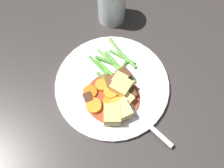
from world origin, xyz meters
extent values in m
plane|color=#383330|center=(0.00, 0.00, 0.00)|extent=(3.00, 3.00, 0.00)
cylinder|color=white|center=(0.00, 0.00, 0.01)|extent=(0.26, 0.26, 0.01)
cylinder|color=#93381E|center=(0.03, -0.01, 0.01)|extent=(0.12, 0.12, 0.00)
cylinder|color=orange|center=(0.05, 0.00, 0.02)|extent=(0.05, 0.05, 0.01)
cylinder|color=orange|center=(0.01, -0.05, 0.02)|extent=(0.04, 0.04, 0.01)
cylinder|color=orange|center=(0.04, -0.01, 0.02)|extent=(0.04, 0.04, 0.01)
cylinder|color=orange|center=(0.05, -0.05, 0.02)|extent=(0.05, 0.05, 0.01)
cylinder|color=orange|center=(0.00, -0.02, 0.02)|extent=(0.03, 0.03, 0.01)
cylinder|color=orange|center=(0.02, -0.01, 0.02)|extent=(0.04, 0.04, 0.01)
cube|color=#DBBC6B|center=(0.02, 0.02, 0.03)|extent=(0.06, 0.06, 0.03)
cube|color=#E5CC7A|center=(0.07, 0.01, 0.03)|extent=(0.04, 0.04, 0.03)
cube|color=#DBBC6B|center=(0.08, -0.02, 0.03)|extent=(0.05, 0.04, 0.03)
cube|color=#DBBC6B|center=(0.00, 0.02, 0.02)|extent=(0.04, 0.04, 0.02)
cube|color=#DBBC6B|center=(0.05, 0.02, 0.02)|extent=(0.03, 0.03, 0.02)
cube|color=brown|center=(0.00, 0.00, 0.02)|extent=(0.03, 0.03, 0.02)
cube|color=#4C2B19|center=(0.02, -0.06, 0.02)|extent=(0.03, 0.02, 0.01)
cube|color=#56331E|center=(0.04, 0.03, 0.02)|extent=(0.03, 0.03, 0.02)
cube|color=#56331E|center=(-0.01, 0.03, 0.02)|extent=(0.04, 0.04, 0.02)
cylinder|color=#4C8E33|center=(-0.03, 0.02, 0.02)|extent=(0.06, 0.05, 0.01)
cylinder|color=#599E38|center=(-0.05, 0.02, 0.02)|extent=(0.07, 0.04, 0.01)
cylinder|color=#66AD42|center=(-0.06, 0.01, 0.02)|extent=(0.07, 0.04, 0.01)
cylinder|color=#4C8E33|center=(-0.01, -0.01, 0.02)|extent=(0.05, 0.04, 0.01)
cylinder|color=#599E38|center=(-0.04, -0.01, 0.02)|extent=(0.05, 0.04, 0.01)
cylinder|color=#66AD42|center=(-0.02, 0.01, 0.02)|extent=(0.05, 0.05, 0.01)
cylinder|color=#66AD42|center=(-0.01, 0.02, 0.02)|extent=(0.06, 0.01, 0.01)
cylinder|color=#4C8E33|center=(-0.06, 0.00, 0.02)|extent=(0.04, 0.05, 0.01)
cylinder|color=#599E38|center=(-0.02, 0.04, 0.02)|extent=(0.07, 0.04, 0.01)
cylinder|color=#599E38|center=(-0.06, 0.05, 0.02)|extent=(0.06, 0.04, 0.01)
cylinder|color=#599E38|center=(-0.08, 0.04, 0.02)|extent=(0.08, 0.04, 0.01)
cylinder|color=#599E38|center=(-0.06, 0.04, 0.02)|extent=(0.05, 0.05, 0.01)
cylinder|color=#4C8E33|center=(-0.05, -0.02, 0.02)|extent=(0.06, 0.04, 0.01)
cube|color=silver|center=(0.12, 0.06, 0.01)|extent=(0.10, 0.07, 0.00)
cube|color=silver|center=(0.06, 0.02, 0.01)|extent=(0.03, 0.03, 0.00)
cylinder|color=silver|center=(0.03, 0.01, 0.01)|extent=(0.04, 0.03, 0.00)
cylinder|color=silver|center=(0.04, 0.01, 0.01)|extent=(0.04, 0.03, 0.00)
cylinder|color=silver|center=(0.04, 0.00, 0.01)|extent=(0.04, 0.03, 0.00)
cylinder|color=silver|center=(0.04, 0.00, 0.01)|extent=(0.04, 0.03, 0.00)
cylinder|color=silver|center=(-0.20, 0.04, 0.05)|extent=(0.07, 0.07, 0.11)
camera|label=1|loc=(0.24, -0.05, 0.54)|focal=40.72mm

